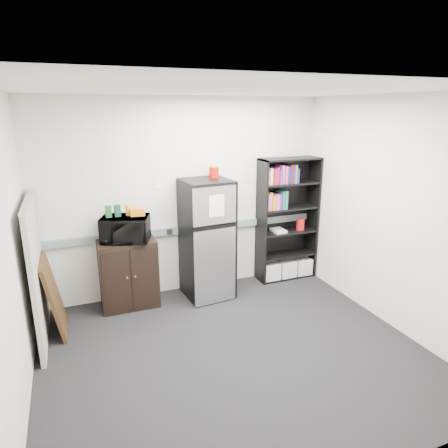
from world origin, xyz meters
name	(u,v)px	position (x,y,z in m)	size (l,w,h in m)	color
floor	(233,352)	(0.00, 0.00, 0.00)	(4.00, 4.00, 0.00)	black
wall_back	(185,198)	(0.00, 1.75, 1.35)	(4.00, 0.02, 2.70)	silver
wall_right	(392,214)	(2.00, 0.00, 1.35)	(0.02, 3.50, 2.70)	silver
wall_left	(8,260)	(-2.00, 0.00, 1.35)	(0.02, 3.50, 2.70)	silver
ceiling	(235,89)	(0.00, 0.00, 2.70)	(4.00, 3.50, 0.02)	white
electrical_raceway	(186,229)	(0.00, 1.72, 0.90)	(3.92, 0.05, 0.10)	slate
wall_note	(159,185)	(-0.35, 1.74, 1.55)	(0.14, 0.00, 0.10)	white
bookshelf	(287,220)	(1.53, 1.57, 0.91)	(0.90, 0.34, 1.85)	black
cubicle_partition	(37,271)	(-1.90, 1.08, 0.81)	(0.06, 1.30, 1.62)	#9E998C
cabinet	(129,273)	(-0.87, 1.50, 0.45)	(0.73, 0.48, 0.91)	black
microwave	(125,229)	(-0.87, 1.48, 1.07)	(0.58, 0.39, 0.32)	black
snack_box_a	(108,212)	(-1.05, 1.52, 1.31)	(0.07, 0.05, 0.15)	#165020
snack_box_b	(117,211)	(-0.94, 1.52, 1.31)	(0.07, 0.05, 0.15)	#0D3B27
snack_box_c	(129,210)	(-0.80, 1.52, 1.30)	(0.07, 0.05, 0.14)	orange
snack_bag	(138,212)	(-0.70, 1.47, 1.28)	(0.18, 0.10, 0.10)	orange
refrigerator	(207,239)	(0.20, 1.42, 0.82)	(0.67, 0.69, 1.64)	black
coffee_can	(214,171)	(0.35, 1.55, 1.73)	(0.14, 0.14, 0.18)	#AB1007
framed_poster	(54,295)	(-1.77, 1.18, 0.46)	(0.20, 0.71, 0.90)	#321E0D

